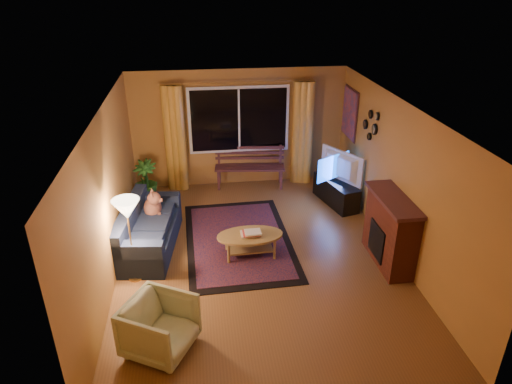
{
  "coord_description": "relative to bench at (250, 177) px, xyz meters",
  "views": [
    {
      "loc": [
        -0.89,
        -6.26,
        4.27
      ],
      "look_at": [
        0.0,
        0.3,
        1.05
      ],
      "focal_mm": 32.0,
      "sensor_mm": 36.0,
      "label": 1
    }
  ],
  "objects": [
    {
      "name": "floor",
      "position": [
        -0.2,
        -2.75,
        -0.23
      ],
      "size": [
        4.5,
        6.0,
        0.02
      ],
      "primitive_type": "cube",
      "color": "brown",
      "rests_on": "ground"
    },
    {
      "name": "ceiling",
      "position": [
        -0.2,
        -2.75,
        2.29
      ],
      "size": [
        4.5,
        6.0,
        0.02
      ],
      "primitive_type": "cube",
      "color": "white",
      "rests_on": "ground"
    },
    {
      "name": "wall_back",
      "position": [
        -0.2,
        0.26,
        1.03
      ],
      "size": [
        4.5,
        0.02,
        2.5
      ],
      "primitive_type": "cube",
      "color": "#B67D38",
      "rests_on": "ground"
    },
    {
      "name": "wall_left",
      "position": [
        -2.46,
        -2.75,
        1.03
      ],
      "size": [
        0.02,
        6.0,
        2.5
      ],
      "primitive_type": "cube",
      "color": "#B67D38",
      "rests_on": "ground"
    },
    {
      "name": "wall_right",
      "position": [
        2.06,
        -2.75,
        1.03
      ],
      "size": [
        0.02,
        6.0,
        2.5
      ],
      "primitive_type": "cube",
      "color": "#B67D38",
      "rests_on": "ground"
    },
    {
      "name": "window",
      "position": [
        -0.2,
        0.19,
        1.23
      ],
      "size": [
        2.0,
        0.02,
        1.3
      ],
      "primitive_type": "cube",
      "color": "black",
      "rests_on": "wall_back"
    },
    {
      "name": "curtain_rod",
      "position": [
        -0.2,
        0.15,
        2.03
      ],
      "size": [
        3.2,
        0.03,
        0.03
      ],
      "primitive_type": "cylinder",
      "rotation": [
        0.0,
        1.57,
        0.0
      ],
      "color": "#BF8C3F",
      "rests_on": "wall_back"
    },
    {
      "name": "curtain_left",
      "position": [
        -1.55,
        0.13,
        0.9
      ],
      "size": [
        0.36,
        0.36,
        2.24
      ],
      "primitive_type": "cylinder",
      "color": "gold",
      "rests_on": "ground"
    },
    {
      "name": "curtain_right",
      "position": [
        1.15,
        0.13,
        0.9
      ],
      "size": [
        0.36,
        0.36,
        2.24
      ],
      "primitive_type": "cylinder",
      "color": "gold",
      "rests_on": "ground"
    },
    {
      "name": "bench",
      "position": [
        0.0,
        0.0,
        0.0
      ],
      "size": [
        1.53,
        0.61,
        0.45
      ],
      "primitive_type": "cube",
      "rotation": [
        0.0,
        0.0,
        -0.12
      ],
      "color": "#432022",
      "rests_on": "ground"
    },
    {
      "name": "potted_plant",
      "position": [
        -2.18,
        -0.36,
        0.2
      ],
      "size": [
        0.59,
        0.59,
        0.85
      ],
      "primitive_type": "imported",
      "rotation": [
        0.0,
        0.0,
        -0.28
      ],
      "color": "#235B1E",
      "rests_on": "ground"
    },
    {
      "name": "sofa",
      "position": [
        -1.98,
        -2.21,
        0.16
      ],
      "size": [
        1.04,
        1.96,
        0.76
      ],
      "primitive_type": "cube",
      "rotation": [
        0.0,
        0.0,
        -0.13
      ],
      "color": "#172035",
      "rests_on": "ground"
    },
    {
      "name": "dog",
      "position": [
        -1.93,
        -1.79,
        0.42
      ],
      "size": [
        0.49,
        0.58,
        0.53
      ],
      "primitive_type": null,
      "rotation": [
        0.0,
        0.0,
        0.34
      ],
      "color": "#995841",
      "rests_on": "sofa"
    },
    {
      "name": "armchair",
      "position": [
        -1.68,
        -4.6,
        0.17
      ],
      "size": [
        0.99,
        1.01,
        0.78
      ],
      "primitive_type": "imported",
      "rotation": [
        0.0,
        0.0,
        1.07
      ],
      "color": "beige",
      "rests_on": "ground"
    },
    {
      "name": "floor_lamp",
      "position": [
        -2.15,
        -3.08,
        0.45
      ],
      "size": [
        0.23,
        0.23,
        1.34
      ],
      "primitive_type": "cylinder",
      "rotation": [
        0.0,
        0.0,
        -0.04
      ],
      "color": "#BF8C3F",
      "rests_on": "ground"
    },
    {
      "name": "rug",
      "position": [
        -0.48,
        -2.2,
        -0.21
      ],
      "size": [
        1.87,
        2.88,
        0.02
      ],
      "primitive_type": "cube",
      "rotation": [
        0.0,
        0.0,
        0.03
      ],
      "color": "maroon",
      "rests_on": "ground"
    },
    {
      "name": "coffee_table",
      "position": [
        -0.33,
        -2.67,
        -0.03
      ],
      "size": [
        1.1,
        1.1,
        0.39
      ],
      "primitive_type": "cylinder",
      "rotation": [
        0.0,
        0.0,
        0.02
      ],
      "color": "#A27E43",
      "rests_on": "ground"
    },
    {
      "name": "tv_console",
      "position": [
        1.63,
        -1.03,
        0.02
      ],
      "size": [
        0.68,
        1.24,
        0.49
      ],
      "primitive_type": "cube",
      "rotation": [
        0.0,
        0.0,
        0.26
      ],
      "color": "black",
      "rests_on": "ground"
    },
    {
      "name": "television",
      "position": [
        1.63,
        -1.03,
        0.57
      ],
      "size": [
        0.66,
        0.99,
        0.61
      ],
      "primitive_type": "imported",
      "rotation": [
        0.0,
        0.0,
        2.1
      ],
      "color": "black",
      "rests_on": "tv_console"
    },
    {
      "name": "fireplace",
      "position": [
        1.85,
        -3.15,
        0.33
      ],
      "size": [
        0.4,
        1.2,
        1.1
      ],
      "primitive_type": "cube",
      "color": "maroon",
      "rests_on": "ground"
    },
    {
      "name": "mirror_cluster",
      "position": [
        2.01,
        -1.45,
        1.58
      ],
      "size": [
        0.06,
        0.6,
        0.56
      ],
      "primitive_type": null,
      "color": "black",
      "rests_on": "wall_right"
    },
    {
      "name": "painting",
      "position": [
        2.02,
        -0.3,
        1.43
      ],
      "size": [
        0.04,
        0.76,
        0.96
      ],
      "primitive_type": "cube",
      "color": "#DB442C",
      "rests_on": "wall_right"
    }
  ]
}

